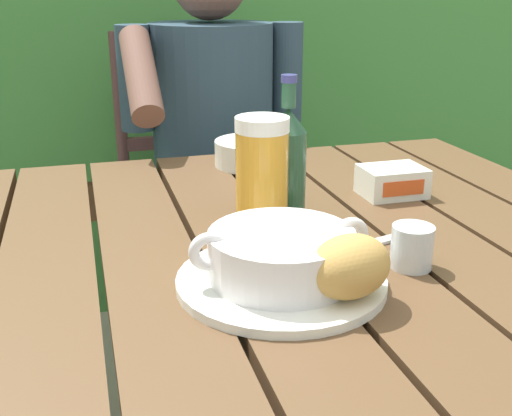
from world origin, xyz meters
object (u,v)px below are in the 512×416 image
beer_glass (262,172)px  diner_bowl (251,153)px  chair_near_diner (204,201)px  serving_plate (281,280)px  table_knife (352,248)px  water_glass_small (412,247)px  bread_roll (350,266)px  soup_bowl (281,253)px  person_eating (215,141)px  beer_bottle (288,160)px  butter_tub (392,181)px

beer_glass → diner_bowl: (0.08, 0.34, -0.06)m
chair_near_diner → beer_glass: (-0.08, -0.88, 0.35)m
serving_plate → table_knife: serving_plate is taller
water_glass_small → chair_near_diner: bearing=93.8°
chair_near_diner → beer_glass: chair_near_diner is taller
bread_roll → beer_glass: 0.29m
soup_bowl → table_knife: soup_bowl is taller
beer_glass → table_knife: (0.10, -0.14, -0.08)m
chair_near_diner → diner_bowl: (0.00, -0.54, 0.29)m
person_eating → beer_glass: 0.70m
beer_bottle → serving_plate: bearing=-110.2°
chair_near_diner → table_knife: (0.02, -1.02, 0.27)m
serving_plate → beer_glass: bearing=80.1°
bread_roll → diner_bowl: (0.05, 0.62, -0.02)m
serving_plate → soup_bowl: (0.00, -0.00, 0.04)m
serving_plate → beer_glass: 0.23m
bread_roll → table_knife: (0.07, 0.15, -0.05)m
butter_tub → diner_bowl: size_ratio=0.73×
person_eating → serving_plate: (-0.11, -0.90, 0.04)m
beer_glass → water_glass_small: beer_glass is taller
chair_near_diner → table_knife: size_ratio=5.86×
beer_bottle → water_glass_small: (0.10, -0.24, -0.06)m
beer_bottle → table_knife: bearing=-75.6°
bread_roll → water_glass_small: size_ratio=2.18×
soup_bowl → water_glass_small: bearing=0.7°
chair_near_diner → table_knife: bearing=-88.9°
serving_plate → beer_glass: size_ratio=1.54×
serving_plate → diner_bowl: (0.11, 0.55, 0.02)m
beer_glass → beer_bottle: 0.06m
chair_near_diner → water_glass_small: (0.07, -1.09, 0.29)m
beer_bottle → diner_bowl: (0.02, 0.31, -0.07)m
serving_plate → diner_bowl: size_ratio=1.74×
beer_glass → butter_tub: 0.28m
serving_plate → butter_tub: size_ratio=2.39×
person_eating → serving_plate: size_ratio=4.60×
serving_plate → soup_bowl: size_ratio=1.14×
water_glass_small → beer_glass: bearing=125.5°
chair_near_diner → serving_plate: bearing=-95.9°
bread_roll → water_glass_small: (0.12, 0.07, -0.02)m
soup_bowl → bread_roll: bearing=-49.4°
chair_near_diner → soup_bowl: chair_near_diner is taller
beer_bottle → beer_glass: bearing=-148.9°
soup_bowl → butter_tub: (0.30, 0.29, -0.02)m
person_eating → soup_bowl: bearing=-97.0°
serving_plate → diner_bowl: diner_bowl is taller
soup_bowl → bread_roll: 0.09m
person_eating → beer_bottle: person_eating is taller
chair_near_diner → table_knife: 1.05m
water_glass_small → bread_roll: bearing=-149.5°
butter_tub → chair_near_diner: bearing=103.4°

